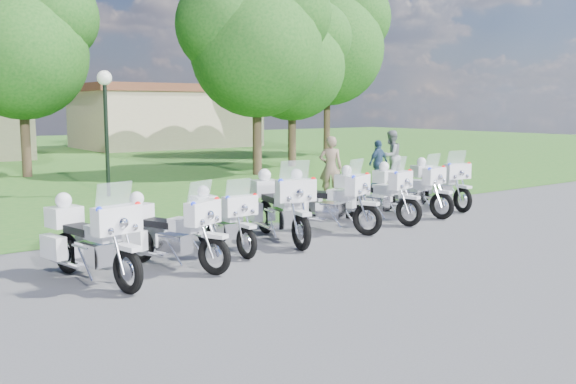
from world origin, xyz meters
TOP-DOWN VIEW (x-y plane):
  - ground at (0.00, 0.00)m, footprint 100.00×100.00m
  - grass_lawn at (0.00, 27.00)m, footprint 100.00×48.00m
  - motorcycle_0 at (-4.55, 0.25)m, footprint 1.11×2.40m
  - motorcycle_1 at (-3.17, 0.31)m, footprint 1.31×2.14m
  - motorcycle_2 at (-1.79, 0.94)m, footprint 0.70×2.13m
  - motorcycle_3 at (-0.35, 1.05)m, footprint 1.16×2.50m
  - motorcycle_4 at (1.06, 1.26)m, footprint 1.34×2.30m
  - motorcycle_5 at (2.66, 1.48)m, footprint 1.14×2.32m
  - motorcycle_6 at (4.06, 1.66)m, footprint 1.02×2.34m
  - motorcycle_7 at (5.61, 2.00)m, footprint 1.03×2.35m
  - lamp_post at (-0.87, 9.24)m, footprint 0.44×0.44m
  - tree_1 at (-1.45, 16.45)m, footprint 5.86×5.00m
  - tree_2 at (6.17, 11.83)m, footprint 6.06×5.17m
  - tree_3 at (9.39, 13.82)m, footprint 5.53×4.72m
  - tree_4 at (15.20, 18.41)m, footprint 7.30×6.23m
  - building_east at (11.00, 30.00)m, footprint 11.44×7.28m
  - bystander_a at (4.21, 4.86)m, footprint 0.80×0.78m
  - bystander_b at (8.72, 6.88)m, footprint 1.03×0.87m
  - bystander_c at (7.52, 6.28)m, footprint 0.96×0.49m

SIDE VIEW (x-z plane):
  - ground at x=0.00m, z-range 0.00..0.00m
  - grass_lawn at x=0.00m, z-range 0.00..0.01m
  - motorcycle_2 at x=-1.79m, z-range -0.12..1.32m
  - motorcycle_1 at x=-3.17m, z-range -0.13..1.41m
  - motorcycle_6 at x=4.06m, z-range -0.13..1.45m
  - motorcycle_5 at x=2.66m, z-range -0.13..1.46m
  - motorcycle_7 at x=5.61m, z-range -0.13..1.46m
  - motorcycle_4 at x=1.06m, z-range -0.13..1.49m
  - motorcycle_0 at x=-4.55m, z-range -0.13..1.50m
  - motorcycle_3 at x=-0.35m, z-range -0.14..1.56m
  - bystander_c at x=7.52m, z-range 0.00..1.57m
  - bystander_b at x=8.72m, z-range 0.00..1.85m
  - bystander_a at x=4.21m, z-range 0.00..1.85m
  - building_east at x=11.00m, z-range 0.02..4.12m
  - lamp_post at x=-0.87m, z-range 0.99..4.76m
  - tree_3 at x=9.39m, z-range 1.19..8.57m
  - tree_1 at x=-1.45m, z-range 1.26..9.08m
  - tree_2 at x=6.17m, z-range 1.31..9.38m
  - tree_4 at x=15.20m, z-range 1.58..11.32m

